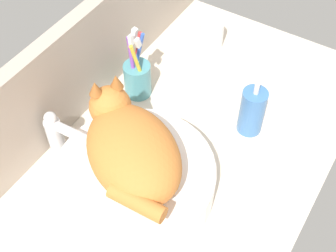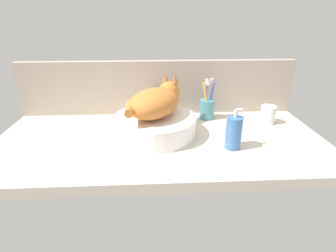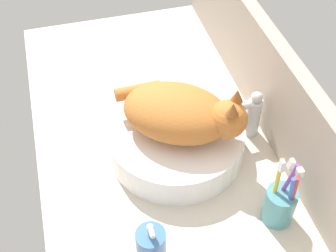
{
  "view_description": "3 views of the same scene",
  "coord_description": "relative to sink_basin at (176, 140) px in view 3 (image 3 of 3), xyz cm",
  "views": [
    {
      "loc": [
        -44.15,
        -30.65,
        85.77
      ],
      "look_at": [
        8.91,
        2.19,
        10.93
      ],
      "focal_mm": 50.0,
      "sensor_mm": 36.0,
      "label": 1
    },
    {
      "loc": [
        -1.95,
        -93.08,
        46.08
      ],
      "look_at": [
        2.88,
        -4.88,
        7.11
      ],
      "focal_mm": 28.0,
      "sensor_mm": 36.0,
      "label": 2
    },
    {
      "loc": [
        70.44,
        -18.32,
        88.22
      ],
      "look_at": [
        -0.62,
        0.96,
        10.96
      ],
      "focal_mm": 50.0,
      "sensor_mm": 36.0,
      "label": 3
    }
  ],
  "objects": [
    {
      "name": "soap_dispenser",
      "position": [
        28.23,
        -12.98,
        2.22
      ],
      "size": [
        5.82,
        5.82,
        15.33
      ],
      "color": "#3F72B2",
      "rests_on": "ground_plane"
    },
    {
      "name": "toothbrush_cup",
      "position": [
        24.33,
        16.07,
        1.35
      ],
      "size": [
        6.71,
        6.71,
        18.73
      ],
      "color": "teal",
      "rests_on": "ground_plane"
    },
    {
      "name": "backsplash_panel",
      "position": [
        2.02,
        25.14,
        8.68
      ],
      "size": [
        128.67,
        3.6,
        25.19
      ],
      "primitive_type": "cube",
      "color": "#AD9E8E",
      "rests_on": "ground_plane"
    },
    {
      "name": "sink_basin",
      "position": [
        0.0,
        0.0,
        0.0
      ],
      "size": [
        32.97,
        32.97,
        7.82
      ],
      "primitive_type": "cylinder",
      "color": "white",
      "rests_on": "ground_plane"
    },
    {
      "name": "cat",
      "position": [
        0.67,
        1.19,
        9.67
      ],
      "size": [
        27.77,
        30.22,
        14.0
      ],
      "color": "#CC7533",
      "rests_on": "sink_basin"
    },
    {
      "name": "ground_plane",
      "position": [
        2.02,
        -3.3,
        -5.91
      ],
      "size": [
        128.67,
        60.48,
        4.0
      ],
      "primitive_type": "cube",
      "color": "beige"
    },
    {
      "name": "faucet",
      "position": [
        -0.99,
        19.21,
        3.39
      ],
      "size": [
        3.6,
        11.84,
        13.6
      ],
      "color": "silver",
      "rests_on": "ground_plane"
    }
  ]
}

